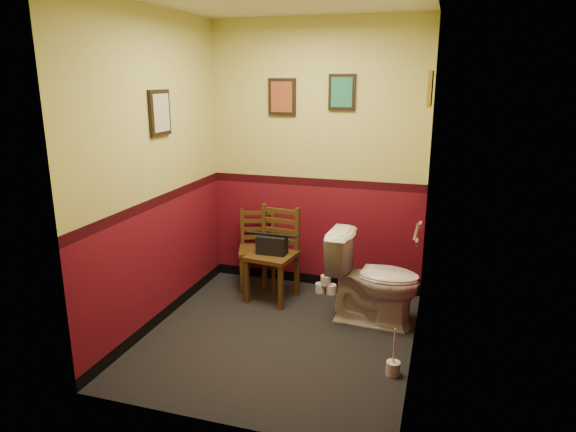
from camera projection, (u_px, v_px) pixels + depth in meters
The scene contains 16 objects.
floor at pixel (279, 336), 4.38m from camera, with size 2.20×2.40×0.00m, color black.
wall_back at pixel (316, 159), 5.14m from camera, with size 2.20×2.70×0.00m, color #5E0D1B.
wall_front at pixel (213, 220), 2.92m from camera, with size 2.20×2.70×0.00m, color #5E0D1B.
wall_left at pixel (155, 174), 4.34m from camera, with size 2.40×2.70×0.00m, color #5E0D1B.
wall_right at pixel (423, 190), 3.72m from camera, with size 2.40×2.70×0.00m, color #5E0D1B.
grab_bar at pixel (417, 233), 4.06m from camera, with size 0.05×0.56×0.06m.
framed_print_back_a at pixel (282, 97), 5.06m from camera, with size 0.28×0.04×0.36m.
framed_print_back_b at pixel (342, 92), 4.88m from camera, with size 0.26×0.04×0.34m.
framed_print_left at pixel (160, 113), 4.30m from camera, with size 0.04×0.30×0.38m.
framed_print_right at pixel (430, 89), 4.09m from camera, with size 0.04×0.34×0.28m.
toilet at pixel (374, 279), 4.54m from camera, with size 0.47×0.83×0.82m, color white.
toilet_brush at pixel (393, 367), 3.80m from camera, with size 0.10×0.10×0.37m.
chair_left at pixel (258, 249), 5.35m from camera, with size 0.48×0.48×0.81m.
chair_right at pixel (274, 254), 5.03m from camera, with size 0.48×0.48×0.91m.
handbag at pixel (272, 245), 4.97m from camera, with size 0.29×0.15×0.21m.
tp_stack at pixel (326, 286), 5.24m from camera, with size 0.22×0.11×0.19m.
Camera 1 is at (1.24, -3.76, 2.14)m, focal length 32.00 mm.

